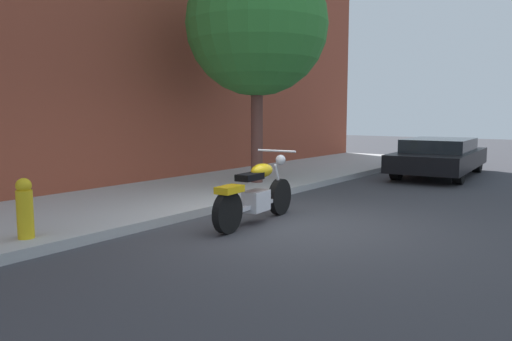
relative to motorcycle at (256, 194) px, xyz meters
The scene contains 7 objects.
ground_plane 0.70m from the motorcycle, 65.35° to the right, with size 60.00×60.00×0.00m, color #38383D.
sidewalk 2.70m from the motorcycle, 85.18° to the left, with size 23.66×3.32×0.14m, color #ACACAC.
building_facade 5.70m from the motorcycle, 87.19° to the left, with size 23.66×0.50×7.71m, color brown.
motorcycle is the anchor object (origin of this frame).
parked_car_black 7.70m from the motorcycle, ahead, with size 4.59×2.10×1.03m.
street_tree 4.84m from the motorcycle, 35.98° to the left, with size 3.16×3.16×5.25m.
fire_hydrant 3.24m from the motorcycle, 153.32° to the left, with size 0.20×0.20×0.91m.
Camera 1 is at (-6.21, -3.93, 1.69)m, focal length 34.10 mm.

